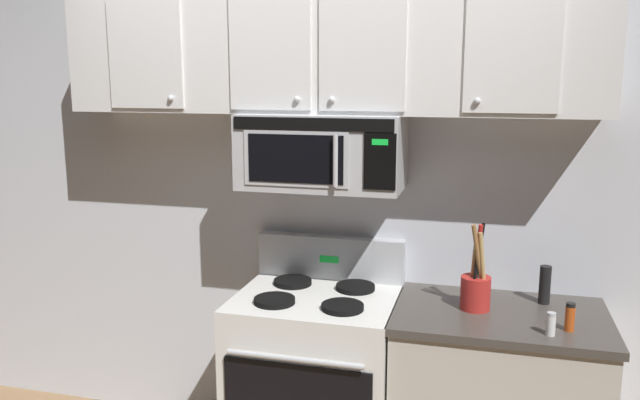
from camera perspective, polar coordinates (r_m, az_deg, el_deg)
The scene contains 8 objects.
back_wall at distance 3.28m, azimuth 1.35°, elevation 0.96°, with size 5.20×0.10×2.70m, color silver.
stove_range at distance 3.23m, azimuth -0.31°, elevation -15.80°, with size 0.76×0.69×1.12m.
over_range_microwave at distance 3.01m, azimuth 0.24°, elevation 4.38°, with size 0.76×0.43×0.35m.
upper_cabinets at distance 3.03m, azimuth 0.41°, elevation 12.94°, with size 2.50×0.36×0.55m.
utensil_crock_red at distance 2.94m, azimuth 13.74°, elevation -7.53°, with size 0.13×0.13×0.40m.
salt_shaker at distance 2.76m, azimuth 19.91°, elevation -10.38°, with size 0.04×0.04×0.10m.
pepper_mill at distance 3.10m, azimuth 19.43°, elevation -7.15°, with size 0.05×0.05×0.18m, color black.
spice_jar at distance 2.83m, azimuth 21.41°, elevation -9.70°, with size 0.04×0.04×0.12m.
Camera 1 is at (0.76, -2.36, 1.92)m, focal length 35.85 mm.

